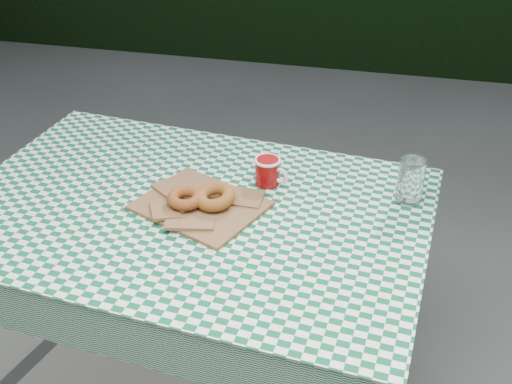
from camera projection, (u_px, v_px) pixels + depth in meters
ground at (213, 349)px, 2.27m from camera, size 60.00×60.00×0.00m
table at (196, 310)px, 1.91m from camera, size 1.35×0.97×0.75m
tablecloth at (189, 208)px, 1.70m from camera, size 1.37×0.99×0.01m
paper_bag at (200, 205)px, 1.70m from camera, size 0.39×0.36×0.02m
bagel_front at (185, 198)px, 1.68m from camera, size 0.13×0.13×0.03m
bagel_back at (215, 197)px, 1.68m from camera, size 0.16×0.16×0.04m
coffee_mug at (267, 171)px, 1.79m from camera, size 0.18×0.18×0.08m
drinking_glass at (411, 181)px, 1.70m from camera, size 0.10×0.10×0.13m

